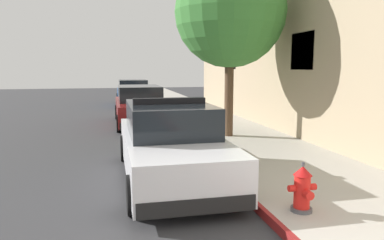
{
  "coord_description": "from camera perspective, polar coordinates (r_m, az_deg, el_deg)",
  "views": [
    {
      "loc": [
        -2.28,
        -2.25,
        2.29
      ],
      "look_at": [
        -0.32,
        6.45,
        1.0
      ],
      "focal_mm": 33.84,
      "sensor_mm": 36.0,
      "label": 1
    }
  ],
  "objects": [
    {
      "name": "storefront_building",
      "position": [
        12.97,
        27.9,
        9.19
      ],
      "size": [
        5.85,
        23.31,
        5.42
      ],
      "color": "tan",
      "rests_on": "ground"
    },
    {
      "name": "ground_plane",
      "position": [
        12.65,
        -21.92,
        -3.26
      ],
      "size": [
        29.78,
        60.0,
        0.2
      ],
      "primitive_type": "cube",
      "color": "#353538"
    },
    {
      "name": "sidewalk_pavement",
      "position": [
        13.05,
        5.0,
        -1.58
      ],
      "size": [
        3.28,
        60.0,
        0.15
      ],
      "primitive_type": "cube",
      "color": "#ADA89E",
      "rests_on": "ground"
    },
    {
      "name": "parked_car_silver_ahead",
      "position": [
        14.87,
        -8.24,
        2.17
      ],
      "size": [
        1.94,
        4.84,
        1.56
      ],
      "color": "maroon",
      "rests_on": "ground"
    },
    {
      "name": "street_tree",
      "position": [
        11.53,
        6.03,
        16.57
      ],
      "size": [
        3.39,
        3.39,
        5.53
      ],
      "color": "brown",
      "rests_on": "sidewalk_pavement"
    },
    {
      "name": "curb_painted_edge",
      "position": [
        12.65,
        -2.28,
        -1.87
      ],
      "size": [
        0.08,
        60.0,
        0.15
      ],
      "primitive_type": "cube",
      "color": "maroon",
      "rests_on": "ground"
    },
    {
      "name": "fire_hydrant",
      "position": [
        5.74,
        17.0,
        -10.37
      ],
      "size": [
        0.44,
        0.4,
        0.76
      ],
      "color": "#4C4C51",
      "rests_on": "sidewalk_pavement"
    },
    {
      "name": "police_cruiser",
      "position": [
        7.49,
        -3.47,
        -3.69
      ],
      "size": [
        1.94,
        4.84,
        1.68
      ],
      "color": "white",
      "rests_on": "ground"
    },
    {
      "name": "parked_car_dark_far",
      "position": [
        22.67,
        -9.29,
        4.21
      ],
      "size": [
        1.94,
        4.84,
        1.56
      ],
      "color": "navy",
      "rests_on": "ground"
    }
  ]
}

